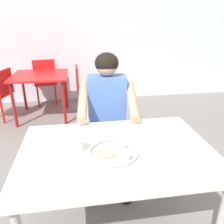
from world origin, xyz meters
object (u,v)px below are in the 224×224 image
Objects in this scene: thali_tray at (114,152)px; drinking_cup at (78,145)px; chair_foreground at (106,124)px; table_foreground at (117,158)px; chair_red_far at (45,79)px; chair_red_right at (84,86)px; table_background_red at (40,80)px; diner_foreground at (107,112)px.

thali_tray is 0.23m from drinking_cup.
thali_tray is 0.94m from chair_foreground.
table_foreground is 1.41× the size of chair_red_far.
chair_red_right is (-0.13, 2.41, -0.19)m from table_foreground.
chair_foreground reaches higher than chair_red_far.
table_background_red is (-0.85, 1.52, 0.12)m from chair_foreground.
diner_foreground is (0.03, 0.63, 0.07)m from table_foreground.
chair_red_right is 0.94× the size of chair_red_far.
drinking_cup reaches higher than table_foreground.
drinking_cup is 0.11× the size of chair_red_far.
chair_red_far is at bearing 105.54° from table_foreground.
thali_tray is 0.36× the size of table_background_red.
chair_red_far is (-0.58, 2.97, -0.30)m from drinking_cup.
table_foreground is at bearing -0.68° from drinking_cup.
table_foreground is at bearing -92.81° from chair_foreground.
drinking_cup reaches higher than table_background_red.
thali_tray is 3.27× the size of drinking_cup.
chair_red_right is (0.68, 0.04, -0.14)m from table_background_red.
chair_red_far is at bearing 104.78° from thali_tray.
table_background_red is (-0.81, 2.37, -0.04)m from table_foreground.
diner_foreground is at bearing 85.56° from thali_tray.
diner_foreground reaches higher than drinking_cup.
drinking_cup is at bearing -108.52° from chair_foreground.
thali_tray is 2.55m from table_background_red.
chair_foreground is at bearing 71.48° from drinking_cup.
chair_foreground reaches higher than table_foreground.
chair_foreground is at bearing -67.74° from chair_red_far.
table_foreground is 2.42m from chair_red_right.
drinking_cup is 3.04m from chair_red_far.
table_foreground is 0.87m from chair_foreground.
chair_foreground is 1.57m from chair_red_right.
table_foreground is 0.98× the size of diner_foreground.
drinking_cup is at bearing -78.87° from chair_red_far.
thali_tray is 0.69m from diner_foreground.
diner_foreground is 1.93m from table_background_red.
table_foreground is 0.63m from diner_foreground.
drinking_cup is (-0.24, 0.00, 0.12)m from table_foreground.
thali_tray is at bearing -72.22° from table_background_red.
thali_tray is at bearing -14.89° from drinking_cup.
chair_foreground reaches higher than drinking_cup.
table_foreground is 2.51m from table_background_red.
chair_foreground is at bearing 87.19° from table_foreground.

